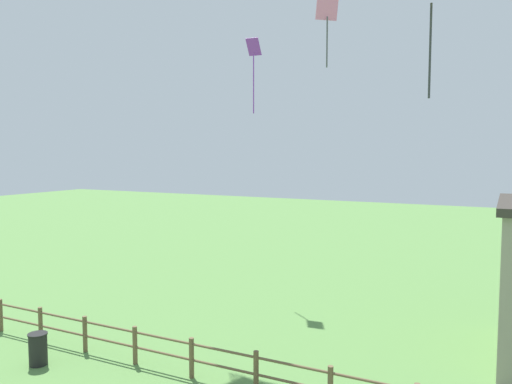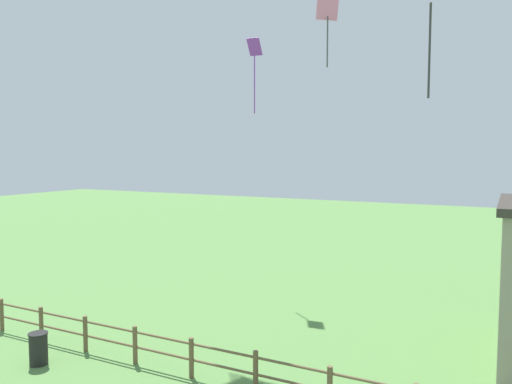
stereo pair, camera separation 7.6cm
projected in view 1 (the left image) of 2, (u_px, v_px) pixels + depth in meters
name	position (u px, v px, depth m)	size (l,w,h in m)	color
wooden_fence	(223.00, 362.00, 13.56)	(18.50, 0.14, 1.15)	brown
trash_bin	(38.00, 349.00, 14.89)	(0.57, 0.57, 0.96)	black
kite_pink_diamond	(327.00, 12.00, 16.81)	(0.75, 0.70, 2.64)	pink
kite_purple_streamer	(254.00, 62.00, 22.77)	(0.65, 0.55, 3.37)	purple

